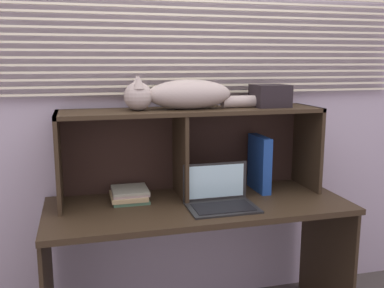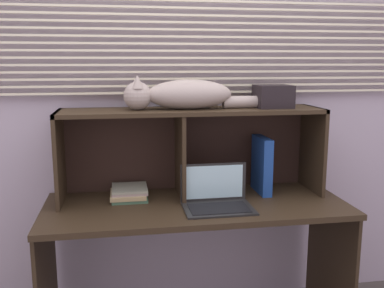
# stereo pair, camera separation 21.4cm
# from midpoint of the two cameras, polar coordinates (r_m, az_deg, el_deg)

# --- Properties ---
(back_panel_with_blinds) EXTENTS (4.40, 0.08, 2.50)m
(back_panel_with_blinds) POSITION_cam_midpoint_polar(r_m,az_deg,el_deg) (2.55, -3.66, 5.89)
(back_panel_with_blinds) COLOR #B8ACBF
(back_panel_with_blinds) RESTS_ON ground
(desk) EXTENTS (1.58, 0.63, 0.74)m
(desk) POSITION_cam_midpoint_polar(r_m,az_deg,el_deg) (2.36, -1.78, -10.89)
(desk) COLOR #332618
(desk) RESTS_ON ground
(hutch_shelf_unit) EXTENTS (1.42, 0.33, 0.48)m
(hutch_shelf_unit) POSITION_cam_midpoint_polar(r_m,az_deg,el_deg) (2.39, -2.95, 1.15)
(hutch_shelf_unit) COLOR #332618
(hutch_shelf_unit) RESTS_ON desk
(cat) EXTENTS (0.82, 0.19, 0.18)m
(cat) POSITION_cam_midpoint_polar(r_m,az_deg,el_deg) (2.32, -3.83, 6.44)
(cat) COLOR #B1A29A
(cat) RESTS_ON hutch_shelf_unit
(laptop) EXTENTS (0.35, 0.25, 0.21)m
(laptop) POSITION_cam_midpoint_polar(r_m,az_deg,el_deg) (2.25, 0.94, -7.16)
(laptop) COLOR black
(laptop) RESTS_ON desk
(binder_upright) EXTENTS (0.05, 0.23, 0.32)m
(binder_upright) POSITION_cam_midpoint_polar(r_m,az_deg,el_deg) (2.51, 6.42, -2.56)
(binder_upright) COLOR #1C4394
(binder_upright) RESTS_ON desk
(book_stack) EXTENTS (0.20, 0.22, 0.06)m
(book_stack) POSITION_cam_midpoint_polar(r_m,az_deg,el_deg) (2.38, -10.78, -6.57)
(book_stack) COLOR #446C50
(book_stack) RESTS_ON desk
(storage_box) EXTENTS (0.19, 0.18, 0.12)m
(storage_box) POSITION_cam_midpoint_polar(r_m,az_deg,el_deg) (2.47, 7.75, 6.27)
(storage_box) COLOR black
(storage_box) RESTS_ON hutch_shelf_unit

